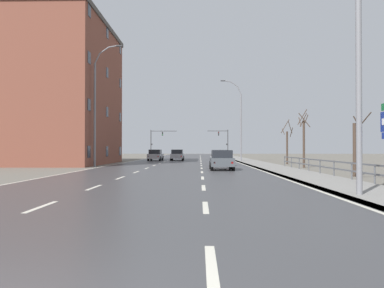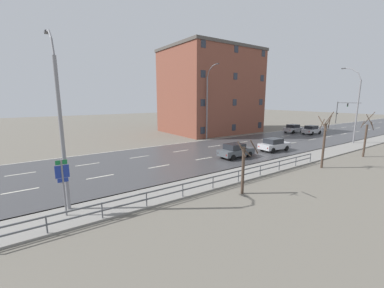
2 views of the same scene
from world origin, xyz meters
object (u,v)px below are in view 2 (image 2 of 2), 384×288
at_px(street_lamp_left_bank, 208,104).
at_px(highway_sign, 63,181).
at_px(car_far_right, 312,130).
at_px(car_near_right, 274,144).
at_px(street_lamp_midground, 356,107).
at_px(traffic_signal_left, 341,109).
at_px(brick_building, 210,91).
at_px(car_distant, 293,128).
at_px(street_lamp_foreground, 60,124).
at_px(car_far_left, 236,150).

distance_m(street_lamp_left_bank, highway_sign, 27.63).
relative_size(car_far_right, car_near_right, 0.98).
relative_size(street_lamp_midground, traffic_signal_left, 1.91).
height_order(highway_sign, brick_building, brick_building).
bearing_deg(car_distant, traffic_signal_left, 98.58).
distance_m(street_lamp_midground, car_near_right, 14.52).
bearing_deg(street_lamp_left_bank, street_lamp_midground, 44.82).
relative_size(street_lamp_foreground, highway_sign, 3.16).
height_order(street_lamp_left_bank, car_distant, street_lamp_left_bank).
xyz_separation_m(highway_sign, traffic_signal_left, (-15.24, 65.55, 1.67)).
bearing_deg(street_lamp_midground, highway_sign, -88.49).
distance_m(street_lamp_left_bank, brick_building, 9.89).
relative_size(car_far_left, brick_building, 0.25).
height_order(traffic_signal_left, car_far_right, traffic_signal_left).
bearing_deg(car_far_left, brick_building, 148.02).
distance_m(street_lamp_midground, brick_building, 23.76).
height_order(car_distant, brick_building, brick_building).
height_order(highway_sign, car_distant, highway_sign).
bearing_deg(car_distant, street_lamp_midground, -14.53).
distance_m(street_lamp_foreground, car_near_right, 24.05).
height_order(street_lamp_midground, highway_sign, street_lamp_midground).
relative_size(street_lamp_midground, car_near_right, 2.57).
bearing_deg(highway_sign, street_lamp_foreground, 165.40).
relative_size(traffic_signal_left, car_near_right, 1.34).
height_order(car_far_right, car_distant, same).
height_order(street_lamp_left_bank, highway_sign, street_lamp_left_bank).
height_order(street_lamp_midground, car_near_right, street_lamp_midground).
bearing_deg(street_lamp_left_bank, car_far_left, -24.20).
relative_size(car_near_right, car_distant, 1.00).
bearing_deg(street_lamp_left_bank, brick_building, 138.68).
xyz_separation_m(highway_sign, car_distant, (-12.43, 40.56, -1.27)).
relative_size(street_lamp_foreground, car_far_left, 2.48).
relative_size(street_lamp_left_bank, highway_sign, 3.52).
relative_size(street_lamp_left_bank, car_distant, 2.73).
bearing_deg(brick_building, traffic_signal_left, 78.00).
bearing_deg(street_lamp_left_bank, highway_sign, -54.73).
distance_m(street_lamp_midground, traffic_signal_left, 31.84).
height_order(street_lamp_foreground, highway_sign, street_lamp_foreground).
height_order(car_near_right, car_distant, same).
distance_m(traffic_signal_left, car_far_right, 24.89).
distance_m(street_lamp_foreground, street_lamp_midground, 36.88).
xyz_separation_m(car_near_right, car_far_left, (-0.22, -6.41, 0.00)).
bearing_deg(traffic_signal_left, car_distant, -83.59).
height_order(street_lamp_foreground, car_far_right, street_lamp_foreground).
bearing_deg(brick_building, car_distant, 48.03).
distance_m(street_lamp_left_bank, traffic_signal_left, 43.22).
relative_size(highway_sign, traffic_signal_left, 0.58).
bearing_deg(car_distant, brick_building, -129.80).
distance_m(street_lamp_left_bank, car_far_left, 13.30).
relative_size(street_lamp_left_bank, car_near_right, 2.73).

